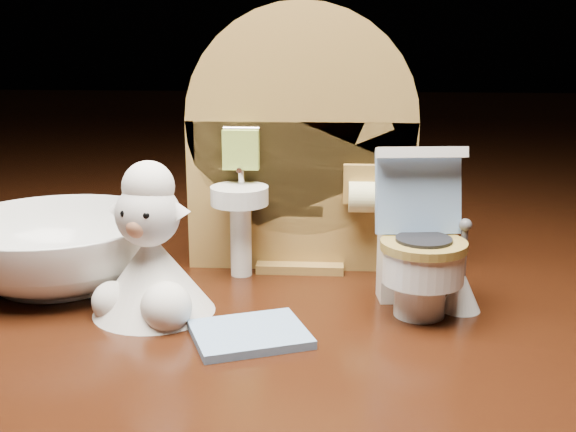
{
  "coord_description": "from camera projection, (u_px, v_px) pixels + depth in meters",
  "views": [
    {
      "loc": [
        0.02,
        -0.34,
        0.14
      ],
      "look_at": [
        -0.0,
        0.01,
        0.05
      ],
      "focal_mm": 45.0,
      "sensor_mm": 36.0,
      "label": 1
    }
  ],
  "objects": [
    {
      "name": "bath_mat",
      "position": [
        250.0,
        334.0,
        0.33
      ],
      "size": [
        0.06,
        0.06,
        0.0
      ],
      "primitive_type": "cube",
      "rotation": [
        0.0,
        0.0,
        0.38
      ],
      "color": "#7B9FC8",
      "rests_on": "ground"
    },
    {
      "name": "toy_toilet",
      "position": [
        418.0,
        252.0,
        0.35
      ],
      "size": [
        0.04,
        0.05,
        0.08
      ],
      "rotation": [
        0.0,
        0.0,
        0.11
      ],
      "color": "white",
      "rests_on": "ground"
    },
    {
      "name": "ceramic_bowl",
      "position": [
        58.0,
        251.0,
        0.39
      ],
      "size": [
        0.14,
        0.14,
        0.04
      ],
      "primitive_type": "imported",
      "rotation": [
        0.0,
        0.0,
        0.21
      ],
      "color": "white",
      "rests_on": "ground"
    },
    {
      "name": "toilet_brush",
      "position": [
        461.0,
        286.0,
        0.36
      ],
      "size": [
        0.02,
        0.02,
        0.05
      ],
      "color": "white",
      "rests_on": "ground"
    },
    {
      "name": "backdrop_panel",
      "position": [
        300.0,
        156.0,
        0.41
      ],
      "size": [
        0.13,
        0.05,
        0.15
      ],
      "color": "olive",
      "rests_on": "ground"
    },
    {
      "name": "plush_lamb",
      "position": [
        151.0,
        261.0,
        0.35
      ],
      "size": [
        0.06,
        0.06,
        0.08
      ],
      "rotation": [
        0.0,
        0.0,
        -0.2
      ],
      "color": "white",
      "rests_on": "ground"
    }
  ]
}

